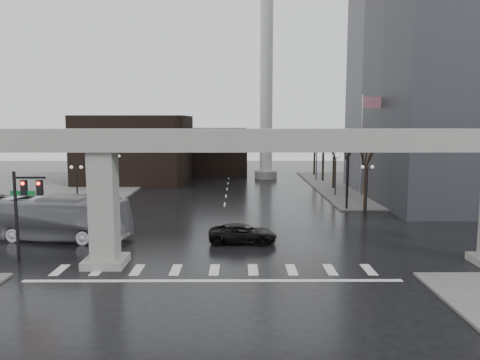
{
  "coord_description": "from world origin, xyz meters",
  "views": [
    {
      "loc": [
        1.45,
        -29.09,
        9.15
      ],
      "look_at": [
        1.64,
        7.99,
        4.5
      ],
      "focal_mm": 35.0,
      "sensor_mm": 36.0,
      "label": 1
    }
  ],
  "objects": [
    {
      "name": "lamp_right_2",
      "position": [
        13.5,
        42.0,
        3.47
      ],
      "size": [
        1.22,
        0.32,
        5.11
      ],
      "color": "black",
      "rests_on": "ground"
    },
    {
      "name": "tree_right_2",
      "position": [
        14.53,
        34.02,
        2.91
      ],
      "size": [
        1.1,
        1.63,
        7.85
      ],
      "color": "black",
      "rests_on": "ground"
    },
    {
      "name": "building_far_left",
      "position": [
        -14.0,
        42.0,
        5.0
      ],
      "size": [
        16.0,
        14.0,
        10.0
      ],
      "primitive_type": "cube",
      "color": "black",
      "rests_on": "ground"
    },
    {
      "name": "tree_right_3",
      "position": [
        14.53,
        42.02,
        2.98
      ],
      "size": [
        1.11,
        1.66,
        8.02
      ],
      "color": "black",
      "rests_on": "ground"
    },
    {
      "name": "lamp_left_0",
      "position": [
        -13.5,
        14.0,
        3.47
      ],
      "size": [
        1.22,
        0.32,
        5.11
      ],
      "color": "black",
      "rests_on": "ground"
    },
    {
      "name": "signal_mast_arm",
      "position": [
        8.99,
        18.8,
        5.83
      ],
      "size": [
        12.12,
        0.43,
        8.0
      ],
      "color": "black",
      "rests_on": "ground"
    },
    {
      "name": "signal_left_pole",
      "position": [
        -12.25,
        0.5,
        4.07
      ],
      "size": [
        2.3,
        0.3,
        6.0
      ],
      "color": "black",
      "rests_on": "ground"
    },
    {
      "name": "city_bus",
      "position": [
        -13.11,
        6.62,
        1.73
      ],
      "size": [
        12.7,
        4.74,
        3.45
      ],
      "primitive_type": "imported",
      "rotation": [
        0.0,
        0.0,
        1.42
      ],
      "color": "#A4A4A9",
      "rests_on": "ground"
    },
    {
      "name": "sidewalk_ne",
      "position": [
        26.0,
        36.0,
        0.07
      ],
      "size": [
        28.0,
        36.0,
        0.15
      ],
      "primitive_type": "cube",
      "color": "slate",
      "rests_on": "ground"
    },
    {
      "name": "lamp_left_2",
      "position": [
        -13.5,
        42.0,
        3.47
      ],
      "size": [
        1.22,
        0.32,
        5.11
      ],
      "color": "black",
      "rests_on": "ground"
    },
    {
      "name": "tree_right_0",
      "position": [
        14.53,
        18.02,
        2.79
      ],
      "size": [
        1.09,
        1.58,
        7.5
      ],
      "color": "black",
      "rests_on": "ground"
    },
    {
      "name": "pickup_truck",
      "position": [
        1.83,
        5.5,
        0.71
      ],
      "size": [
        5.22,
        2.55,
        1.43
      ],
      "primitive_type": "imported",
      "rotation": [
        0.0,
        0.0,
        1.54
      ],
      "color": "black",
      "rests_on": "ground"
    },
    {
      "name": "elevated_guideway",
      "position": [
        1.26,
        0.0,
        6.88
      ],
      "size": [
        48.0,
        2.6,
        8.7
      ],
      "color": "gray",
      "rests_on": "ground"
    },
    {
      "name": "sidewalk_nw",
      "position": [
        -26.0,
        36.0,
        0.07
      ],
      "size": [
        28.0,
        36.0,
        0.15
      ],
      "primitive_type": "cube",
      "color": "slate",
      "rests_on": "ground"
    },
    {
      "name": "office_tower",
      "position": [
        28.0,
        26.0,
        21.0
      ],
      "size": [
        22.0,
        26.0,
        42.0
      ],
      "primitive_type": "cube",
      "color": "#5D5D62",
      "rests_on": "ground"
    },
    {
      "name": "lamp_left_1",
      "position": [
        -13.5,
        28.0,
        3.47
      ],
      "size": [
        1.22,
        0.32,
        5.11
      ],
      "color": "black",
      "rests_on": "ground"
    },
    {
      "name": "tree_right_4",
      "position": [
        14.53,
        50.02,
        3.04
      ],
      "size": [
        1.12,
        1.69,
        8.19
      ],
      "color": "black",
      "rests_on": "ground"
    },
    {
      "name": "smokestack",
      "position": [
        6.0,
        46.0,
        13.35
      ],
      "size": [
        3.6,
        3.6,
        30.0
      ],
      "color": "silver",
      "rests_on": "ground"
    },
    {
      "name": "ground",
      "position": [
        0.0,
        0.0,
        0.0
      ],
      "size": [
        160.0,
        160.0,
        0.0
      ],
      "primitive_type": "plane",
      "color": "black",
      "rests_on": "ground"
    },
    {
      "name": "tree_right_1",
      "position": [
        14.53,
        26.02,
        2.85
      ],
      "size": [
        1.09,
        1.61,
        7.67
      ],
      "color": "black",
      "rests_on": "ground"
    },
    {
      "name": "building_far_mid",
      "position": [
        -2.0,
        52.0,
        4.0
      ],
      "size": [
        10.0,
        10.0,
        8.0
      ],
      "primitive_type": "cube",
      "color": "black",
      "rests_on": "ground"
    },
    {
      "name": "lamp_right_1",
      "position": [
        13.5,
        28.0,
        3.47
      ],
      "size": [
        1.22,
        0.32,
        5.11
      ],
      "color": "black",
      "rests_on": "ground"
    },
    {
      "name": "flagpole_assembly",
      "position": [
        15.29,
        22.0,
        7.53
      ],
      "size": [
        2.06,
        0.12,
        12.0
      ],
      "color": "silver",
      "rests_on": "ground"
    },
    {
      "name": "lamp_right_0",
      "position": [
        13.5,
        14.0,
        3.47
      ],
      "size": [
        1.22,
        0.32,
        5.11
      ],
      "color": "black",
      "rests_on": "ground"
    }
  ]
}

